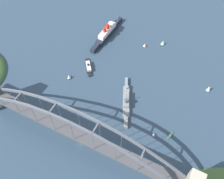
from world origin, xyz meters
TOP-DOWN VIEW (x-y plane):
  - ground_plane at (0.00, 0.00)m, footprint 1400.00×1400.00m
  - harbor_arch_bridge at (-0.00, -0.00)m, footprint 304.08×19.70m
  - ocean_liner at (-56.90, 175.70)m, footprint 13.09×88.33m
  - naval_cruiser at (22.79, 74.71)m, footprint 34.65×70.66m
  - harbor_ferry_steamer at (-49.36, 104.65)m, footprint 24.47×29.18m
  - small_boat_0 at (110.80, 140.43)m, footprint 8.65×6.39m
  - small_boat_1 at (70.26, 47.51)m, footprint 3.74×6.36m
  - small_boat_2 at (4.87, 179.89)m, footprint 7.41×4.17m
  - small_boat_3 at (27.72, 196.13)m, footprint 7.26×9.60m
  - small_boat_4 at (87.67, 55.90)m, footprint 4.24×12.50m
  - small_boat_5 at (-63.30, 76.11)m, footprint 4.91×8.43m

SIDE VIEW (x-z plane):
  - ground_plane at x=0.00m, z-range 0.00..0.00m
  - small_boat_4 at x=87.67m, z-range -0.33..1.98m
  - harbor_ferry_steamer at x=-49.36m, z-range -1.57..6.43m
  - small_boat_1 at x=70.26m, z-range -0.19..6.13m
  - small_boat_2 at x=4.87m, z-range -0.21..6.57m
  - naval_cruiser at x=22.79m, z-range -5.74..12.52m
  - small_boat_5 at x=-63.30m, z-range -0.23..8.05m
  - small_boat_3 at x=27.72m, z-range -0.34..8.66m
  - small_boat_0 at x=110.80m, z-range -0.37..9.99m
  - ocean_liner at x=-56.90m, z-range -4.18..16.67m
  - harbor_arch_bridge at x=0.00m, z-range -5.40..57.98m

